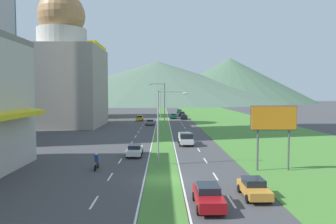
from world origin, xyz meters
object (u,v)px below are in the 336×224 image
at_px(car_4, 184,117).
at_px(car_2, 173,116).
at_px(street_lamp_near, 162,121).
at_px(billboard_roadside, 274,122).
at_px(motorcycle_rider, 97,163).
at_px(car_6, 182,114).
at_px(car_3, 135,150).
at_px(street_lamp_far, 162,101).
at_px(car_1, 208,196).
at_px(pickup_truck_0, 186,139).
at_px(car_7, 179,111).
at_px(car_0, 140,118).
at_px(car_8, 150,122).
at_px(street_lamp_mid, 163,104).
at_px(car_5, 254,188).

bearing_deg(car_4, car_2, -128.62).
bearing_deg(street_lamp_near, billboard_roadside, -14.19).
bearing_deg(street_lamp_near, motorcycle_rider, -163.31).
bearing_deg(car_6, car_3, -8.43).
xyz_separation_m(street_lamp_near, street_lamp_far, (-0.19, 62.67, 0.60)).
relative_size(car_1, pickup_truck_0, 0.83).
bearing_deg(car_1, street_lamp_far, -177.34).
relative_size(car_3, car_7, 1.08).
relative_size(car_6, motorcycle_rider, 2.26).
height_order(car_0, car_6, car_6).
xyz_separation_m(car_6, car_8, (-10.05, -31.03, -0.08)).
xyz_separation_m(billboard_roadside, car_4, (-4.85, 65.19, -4.36)).
height_order(billboard_roadside, pickup_truck_0, billboard_roadside).
height_order(street_lamp_mid, car_6, street_lamp_mid).
relative_size(car_4, motorcycle_rider, 2.07).
height_order(car_7, pickup_truck_0, pickup_truck_0).
height_order(street_lamp_near, car_5, street_lamp_near).
distance_m(car_2, car_6, 11.50).
relative_size(car_0, pickup_truck_0, 0.82).
relative_size(street_lamp_mid, pickup_truck_0, 1.89).
height_order(car_8, motorcycle_rider, motorcycle_rider).
distance_m(street_lamp_mid, car_5, 43.27).
height_order(street_lamp_mid, car_3, street_lamp_mid).
relative_size(car_4, car_6, 0.91).
bearing_deg(car_6, street_lamp_mid, -8.69).
height_order(street_lamp_mid, car_7, street_lamp_mid).
bearing_deg(car_3, car_0, 3.57).
distance_m(car_5, pickup_truck_0, 24.93).
relative_size(car_6, car_7, 1.04).
xyz_separation_m(car_2, car_5, (3.70, -75.89, -0.07)).
distance_m(billboard_roadside, car_7, 95.67).
distance_m(street_lamp_near, car_8, 45.07).
distance_m(billboard_roadside, car_6, 78.97).
distance_m(car_5, car_6, 86.85).
bearing_deg(motorcycle_rider, car_2, -8.78).
height_order(street_lamp_mid, car_0, street_lamp_mid).
height_order(street_lamp_far, car_1, street_lamp_far).
xyz_separation_m(street_lamp_mid, car_4, (6.53, 30.94, -5.08)).
relative_size(street_lamp_far, car_1, 2.13).
bearing_deg(car_6, car_1, -2.34).
bearing_deg(car_0, street_lamp_near, -173.28).
height_order(billboard_roadside, car_0, billboard_roadside).
bearing_deg(street_lamp_far, car_3, -93.30).
bearing_deg(car_1, car_5, 117.82).
xyz_separation_m(car_3, car_5, (10.67, -16.35, -0.01)).
bearing_deg(car_1, car_0, -171.86).
bearing_deg(car_1, car_4, 177.45).
bearing_deg(car_1, street_lamp_mid, -175.92).
relative_size(street_lamp_far, billboard_roadside, 1.41).
bearing_deg(car_5, car_4, -179.62).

